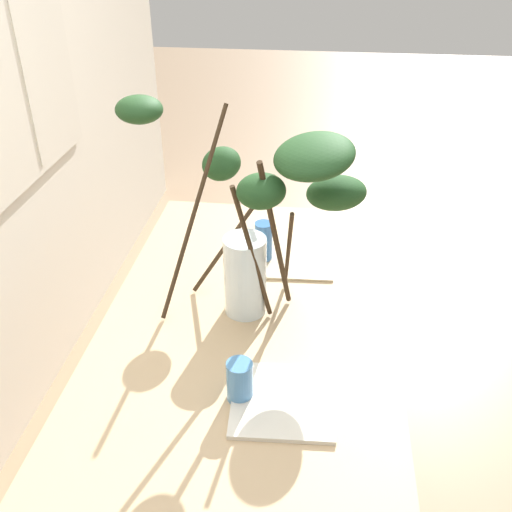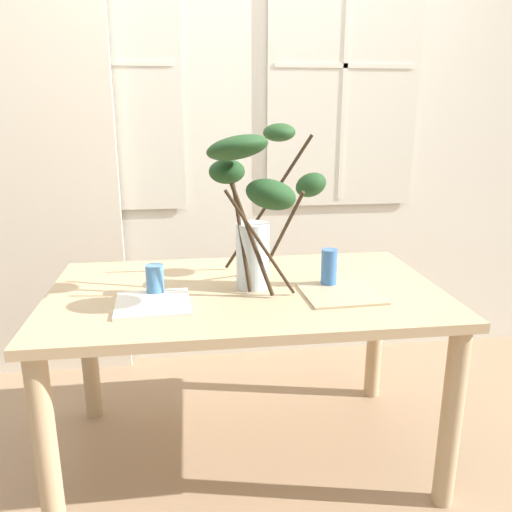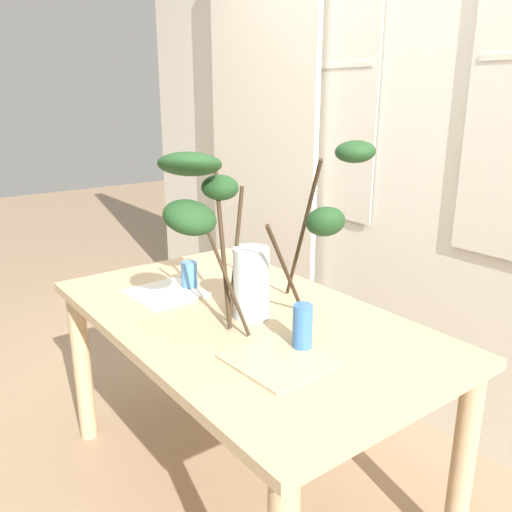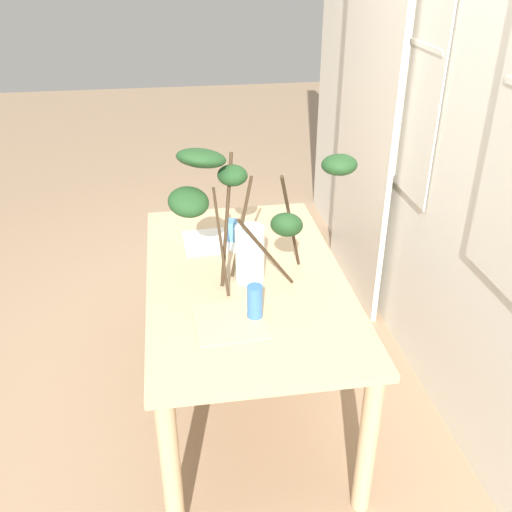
{
  "view_description": "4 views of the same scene",
  "coord_description": "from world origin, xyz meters",
  "px_view_note": "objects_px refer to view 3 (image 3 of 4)",
  "views": [
    {
      "loc": [
        -1.38,
        -0.19,
        1.8
      ],
      "look_at": [
        0.09,
        -0.01,
        0.89
      ],
      "focal_mm": 40.63,
      "sensor_mm": 36.0,
      "label": 1
    },
    {
      "loc": [
        -0.21,
        -1.84,
        1.38
      ],
      "look_at": [
        0.04,
        0.02,
        0.85
      ],
      "focal_mm": 36.03,
      "sensor_mm": 36.0,
      "label": 2
    },
    {
      "loc": [
        1.42,
        -1.01,
        1.48
      ],
      "look_at": [
        0.05,
        0.02,
        0.96
      ],
      "focal_mm": 37.25,
      "sensor_mm": 36.0,
      "label": 3
    },
    {
      "loc": [
        2.17,
        -0.29,
        2.05
      ],
      "look_at": [
        0.04,
        0.04,
        0.85
      ],
      "focal_mm": 40.48,
      "sensor_mm": 36.0,
      "label": 4
    }
  ],
  "objects_px": {
    "vase_with_branches": "(243,224)",
    "plate_square_right": "(280,359)",
    "drinking_glass_blue_right": "(302,327)",
    "plate_square_left": "(165,293)",
    "drinking_glass_blue_left": "(189,276)",
    "dining_table": "(243,343)"
  },
  "relations": [
    {
      "from": "drinking_glass_blue_right",
      "to": "plate_square_left",
      "type": "bearing_deg",
      "value": -169.66
    },
    {
      "from": "dining_table",
      "to": "plate_square_right",
      "type": "distance_m",
      "value": 0.37
    },
    {
      "from": "vase_with_branches",
      "to": "plate_square_right",
      "type": "bearing_deg",
      "value": -14.96
    },
    {
      "from": "vase_with_branches",
      "to": "drinking_glass_blue_right",
      "type": "height_order",
      "value": "vase_with_branches"
    },
    {
      "from": "vase_with_branches",
      "to": "plate_square_right",
      "type": "height_order",
      "value": "vase_with_branches"
    },
    {
      "from": "vase_with_branches",
      "to": "plate_square_right",
      "type": "distance_m",
      "value": 0.46
    },
    {
      "from": "drinking_glass_blue_right",
      "to": "plate_square_left",
      "type": "xyz_separation_m",
      "value": [
        -0.66,
        -0.12,
        -0.07
      ]
    },
    {
      "from": "drinking_glass_blue_left",
      "to": "plate_square_right",
      "type": "distance_m",
      "value": 0.68
    },
    {
      "from": "vase_with_branches",
      "to": "plate_square_left",
      "type": "distance_m",
      "value": 0.52
    },
    {
      "from": "drinking_glass_blue_right",
      "to": "plate_square_right",
      "type": "distance_m",
      "value": 0.12
    },
    {
      "from": "dining_table",
      "to": "drinking_glass_blue_right",
      "type": "bearing_deg",
      "value": -1.33
    },
    {
      "from": "drinking_glass_blue_right",
      "to": "plate_square_right",
      "type": "height_order",
      "value": "drinking_glass_blue_right"
    },
    {
      "from": "drinking_glass_blue_right",
      "to": "plate_square_left",
      "type": "distance_m",
      "value": 0.68
    },
    {
      "from": "drinking_glass_blue_right",
      "to": "plate_square_left",
      "type": "height_order",
      "value": "drinking_glass_blue_right"
    },
    {
      "from": "dining_table",
      "to": "plate_square_left",
      "type": "relative_size",
      "value": 5.79
    },
    {
      "from": "drinking_glass_blue_left",
      "to": "plate_square_right",
      "type": "xyz_separation_m",
      "value": [
        0.68,
        -0.09,
        -0.05
      ]
    },
    {
      "from": "drinking_glass_blue_right",
      "to": "plate_square_right",
      "type": "bearing_deg",
      "value": -79.83
    },
    {
      "from": "plate_square_left",
      "to": "vase_with_branches",
      "type": "bearing_deg",
      "value": 14.3
    },
    {
      "from": "drinking_glass_blue_left",
      "to": "plate_square_right",
      "type": "relative_size",
      "value": 0.41
    },
    {
      "from": "drinking_glass_blue_left",
      "to": "plate_square_left",
      "type": "relative_size",
      "value": 0.44
    },
    {
      "from": "drinking_glass_blue_left",
      "to": "plate_square_left",
      "type": "bearing_deg",
      "value": -92.23
    },
    {
      "from": "vase_with_branches",
      "to": "drinking_glass_blue_right",
      "type": "xyz_separation_m",
      "value": [
        0.28,
        0.02,
        -0.27
      ]
    }
  ]
}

